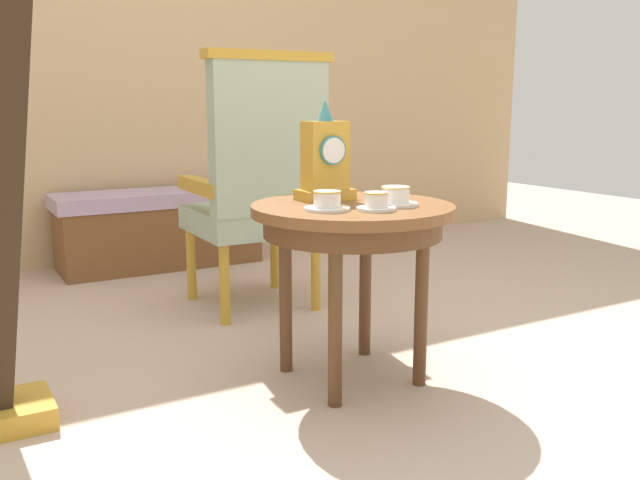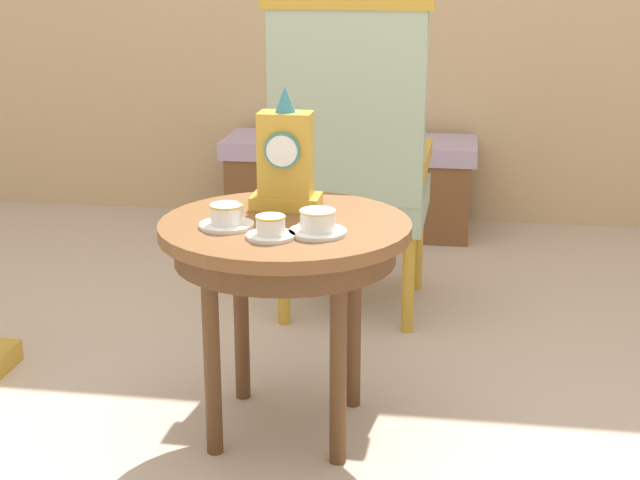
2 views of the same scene
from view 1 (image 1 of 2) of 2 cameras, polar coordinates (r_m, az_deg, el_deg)
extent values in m
plane|color=#BCA38E|center=(2.37, 1.17, -11.62)|extent=(10.00, 10.00, 0.00)
cube|color=tan|center=(4.30, -15.20, 17.23)|extent=(6.00, 0.10, 2.80)
cylinder|color=brown|center=(2.24, 2.74, 2.56)|extent=(0.67, 0.67, 0.03)
cylinder|color=#56351C|center=(2.25, 2.72, 1.24)|extent=(0.59, 0.59, 0.07)
cylinder|color=#56351C|center=(2.53, 3.81, -3.43)|extent=(0.04, 0.04, 0.57)
cylinder|color=#56351C|center=(2.36, -2.89, -4.44)|extent=(0.04, 0.04, 0.57)
cylinder|color=#56351C|center=(2.09, 1.28, -6.57)|extent=(0.04, 0.04, 0.57)
cylinder|color=#56351C|center=(2.27, 8.47, -5.22)|extent=(0.04, 0.04, 0.57)
cylinder|color=white|center=(2.10, 0.59, 2.64)|extent=(0.14, 0.14, 0.01)
cylinder|color=white|center=(2.10, 0.60, 3.46)|extent=(0.08, 0.08, 0.05)
torus|color=gold|center=(2.10, 0.60, 4.06)|extent=(0.09, 0.09, 0.00)
cylinder|color=white|center=(2.11, 4.72, 2.63)|extent=(0.12, 0.12, 0.01)
cylinder|color=white|center=(2.11, 4.73, 3.39)|extent=(0.07, 0.07, 0.05)
torus|color=gold|center=(2.10, 4.74, 3.95)|extent=(0.08, 0.08, 0.00)
cylinder|color=white|center=(2.22, 6.32, 3.00)|extent=(0.15, 0.15, 0.01)
cylinder|color=white|center=(2.21, 6.33, 3.81)|extent=(0.09, 0.09, 0.05)
torus|color=gold|center=(2.21, 6.35, 4.41)|extent=(0.09, 0.09, 0.00)
cube|color=gold|center=(2.34, 0.43, 3.83)|extent=(0.19, 0.11, 0.04)
cube|color=gold|center=(2.33, 0.43, 7.08)|extent=(0.14, 0.09, 0.23)
cylinder|color=teal|center=(2.28, 1.08, 7.50)|extent=(0.10, 0.01, 0.10)
cylinder|color=white|center=(2.28, 1.16, 7.49)|extent=(0.08, 0.00, 0.08)
cone|color=teal|center=(2.32, 0.44, 10.77)|extent=(0.06, 0.06, 0.07)
cube|color=#9EB299|center=(3.15, -5.80, 1.73)|extent=(0.53, 0.53, 0.11)
cube|color=#9EB299|center=(2.91, -4.21, 8.41)|extent=(0.52, 0.10, 0.64)
cube|color=gold|center=(2.91, -4.31, 15.10)|extent=(0.56, 0.11, 0.04)
cube|color=gold|center=(3.22, -2.09, 4.96)|extent=(0.08, 0.47, 0.06)
cube|color=gold|center=(3.04, -9.85, 4.43)|extent=(0.08, 0.47, 0.06)
cylinder|color=gold|center=(3.48, -3.83, -1.20)|extent=(0.04, 0.04, 0.35)
cylinder|color=gold|center=(3.32, -10.72, -1.97)|extent=(0.04, 0.04, 0.35)
cylinder|color=gold|center=(3.10, -0.35, -2.73)|extent=(0.04, 0.04, 0.35)
cylinder|color=gold|center=(2.92, -7.97, -3.71)|extent=(0.04, 0.04, 0.35)
cube|color=black|center=(2.08, -24.74, 8.44)|extent=(0.28, 0.11, 1.58)
cube|color=#B299B7|center=(4.02, -13.34, 3.46)|extent=(1.16, 0.40, 0.08)
cube|color=brown|center=(4.05, -13.20, 0.38)|extent=(1.12, 0.38, 0.36)
camera|label=2|loc=(1.77, 79.59, 14.60)|focal=53.58mm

